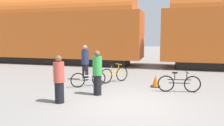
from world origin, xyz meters
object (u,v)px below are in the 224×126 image
Objects in this scene: bicycle_yellow at (114,75)px; traffic_cone at (156,81)px; person_in_navy at (85,63)px; person_in_red at (59,80)px; bicycle_silver at (88,79)px; person_in_green at (97,73)px; freight_train at (152,27)px; bicycle_black at (179,83)px.

traffic_cone is at bearing -13.51° from bicycle_yellow.
bicycle_yellow is 0.74× the size of person_in_navy.
person_in_red is at bearing -133.34° from traffic_cone.
person_in_red reaches higher than bicycle_yellow.
person_in_green is (0.82, -1.21, 0.50)m from bicycle_silver.
bicycle_black is at bearing -76.68° from freight_train.
traffic_cone is at bearing -21.83° from person_in_navy.
freight_train is 6.76m from person_in_navy.
person_in_red reaches higher than traffic_cone.
person_in_navy is at bearing 170.19° from traffic_cone.
person_in_green is 0.95× the size of person_in_navy.
bicycle_silver is at bearing -75.12° from person_in_navy.
person_in_green is 3.09× the size of traffic_cone.
freight_train reaches higher than bicycle_yellow.
traffic_cone is at bearing 145.21° from bicycle_black.
freight_train is at bearing 81.20° from person_in_red.
person_in_red is at bearing -103.35° from freight_train.
bicycle_silver is (-3.86, -0.03, -0.01)m from bicycle_black.
freight_train reaches higher than bicycle_silver.
bicycle_yellow reaches higher than traffic_cone.
bicycle_black is 1.29× the size of bicycle_silver.
person_in_red is at bearing -137.38° from person_in_green.
freight_train is 7.85m from bicycle_silver.
bicycle_yellow is 1.64m from person_in_navy.
person_in_navy reaches higher than person_in_red.
person_in_green is (-1.35, -8.33, -1.99)m from freight_train.
person_in_green is 1.06× the size of person_in_red.
person_in_green is at bearing 58.31° from person_in_red.
bicycle_black is at bearing -21.20° from bicycle_yellow.
bicycle_silver reaches higher than traffic_cone.
traffic_cone is (2.07, 1.91, -0.59)m from person_in_green.
person_in_red is (-0.99, -3.65, 0.42)m from bicycle_yellow.
bicycle_yellow is 2.40× the size of traffic_cone.
freight_train is 16.39× the size of bicycle_black.
bicycle_black is at bearing 11.08° from person_in_green.
bicycle_yellow is (-2.97, 1.15, 0.02)m from bicycle_black.
person_in_navy is (-2.84, -5.81, -1.95)m from freight_train.
person_in_navy reaches higher than traffic_cone.
bicycle_black is 3.07× the size of traffic_cone.
person_in_navy is at bearing 103.04° from person_in_red.
freight_train is at bearing 73.01° from bicycle_silver.
bicycle_silver is at bearing -126.91° from bicycle_yellow.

